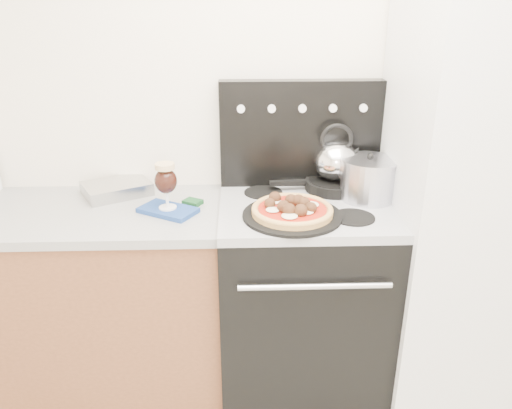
{
  "coord_description": "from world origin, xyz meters",
  "views": [
    {
      "loc": [
        -0.21,
        -0.85,
        1.77
      ],
      "look_at": [
        -0.14,
        1.05,
        0.98
      ],
      "focal_mm": 35.0,
      "sensor_mm": 36.0,
      "label": 1
    }
  ],
  "objects_px": {
    "oven_mitt": "(168,210)",
    "pizza_pan": "(292,215)",
    "stove_body": "(302,297)",
    "skillet": "(334,185)",
    "beer_glass": "(166,186)",
    "pizza": "(292,209)",
    "base_cabinet": "(71,300)",
    "fridge": "(465,198)",
    "stock_pot": "(368,180)",
    "tea_kettle": "(336,157)"
  },
  "relations": [
    {
      "from": "skillet",
      "to": "oven_mitt",
      "type": "bearing_deg",
      "value": -165.24
    },
    {
      "from": "fridge",
      "to": "pizza",
      "type": "distance_m",
      "value": 0.78
    },
    {
      "from": "pizza_pan",
      "to": "pizza",
      "type": "height_order",
      "value": "pizza"
    },
    {
      "from": "stove_body",
      "to": "pizza",
      "type": "relative_size",
      "value": 2.61
    },
    {
      "from": "fridge",
      "to": "stock_pot",
      "type": "distance_m",
      "value": 0.43
    },
    {
      "from": "stove_body",
      "to": "pizza_pan",
      "type": "height_order",
      "value": "pizza_pan"
    },
    {
      "from": "fridge",
      "to": "pizza_pan",
      "type": "distance_m",
      "value": 0.78
    },
    {
      "from": "base_cabinet",
      "to": "oven_mitt",
      "type": "height_order",
      "value": "oven_mitt"
    },
    {
      "from": "beer_glass",
      "to": "tea_kettle",
      "type": "xyz_separation_m",
      "value": [
        0.76,
        0.2,
        0.06
      ]
    },
    {
      "from": "base_cabinet",
      "to": "oven_mitt",
      "type": "bearing_deg",
      "value": -5.1
    },
    {
      "from": "pizza_pan",
      "to": "fridge",
      "type": "bearing_deg",
      "value": 7.68
    },
    {
      "from": "pizza",
      "to": "beer_glass",
      "type": "bearing_deg",
      "value": 168.35
    },
    {
      "from": "oven_mitt",
      "to": "pizza",
      "type": "xyz_separation_m",
      "value": [
        0.53,
        -0.11,
        0.05
      ]
    },
    {
      "from": "oven_mitt",
      "to": "tea_kettle",
      "type": "height_order",
      "value": "tea_kettle"
    },
    {
      "from": "beer_glass",
      "to": "skillet",
      "type": "xyz_separation_m",
      "value": [
        0.76,
        0.2,
        -0.08
      ]
    },
    {
      "from": "beer_glass",
      "to": "stock_pot",
      "type": "xyz_separation_m",
      "value": [
        0.89,
        0.08,
        -0.02
      ]
    },
    {
      "from": "oven_mitt",
      "to": "beer_glass",
      "type": "bearing_deg",
      "value": 0.0
    },
    {
      "from": "beer_glass",
      "to": "pizza",
      "type": "relative_size",
      "value": 0.62
    },
    {
      "from": "stock_pot",
      "to": "tea_kettle",
      "type": "bearing_deg",
      "value": 138.17
    },
    {
      "from": "oven_mitt",
      "to": "fridge",
      "type": "bearing_deg",
      "value": -0.23
    },
    {
      "from": "pizza",
      "to": "skillet",
      "type": "distance_m",
      "value": 0.39
    },
    {
      "from": "skillet",
      "to": "stock_pot",
      "type": "relative_size",
      "value": 1.11
    },
    {
      "from": "stove_body",
      "to": "oven_mitt",
      "type": "relative_size",
      "value": 3.6
    },
    {
      "from": "beer_glass",
      "to": "stock_pot",
      "type": "height_order",
      "value": "beer_glass"
    },
    {
      "from": "oven_mitt",
      "to": "tea_kettle",
      "type": "relative_size",
      "value": 1.08
    },
    {
      "from": "stove_body",
      "to": "oven_mitt",
      "type": "height_order",
      "value": "oven_mitt"
    },
    {
      "from": "beer_glass",
      "to": "stock_pot",
      "type": "distance_m",
      "value": 0.9
    },
    {
      "from": "base_cabinet",
      "to": "stock_pot",
      "type": "height_order",
      "value": "stock_pot"
    },
    {
      "from": "fridge",
      "to": "stock_pot",
      "type": "bearing_deg",
      "value": 167.87
    },
    {
      "from": "base_cabinet",
      "to": "oven_mitt",
      "type": "relative_size",
      "value": 5.94
    },
    {
      "from": "stove_body",
      "to": "skillet",
      "type": "height_order",
      "value": "skillet"
    },
    {
      "from": "oven_mitt",
      "to": "pizza",
      "type": "height_order",
      "value": "pizza"
    },
    {
      "from": "base_cabinet",
      "to": "fridge",
      "type": "relative_size",
      "value": 0.76
    },
    {
      "from": "oven_mitt",
      "to": "skillet",
      "type": "relative_size",
      "value": 0.9
    },
    {
      "from": "beer_glass",
      "to": "skillet",
      "type": "relative_size",
      "value": 0.77
    },
    {
      "from": "fridge",
      "to": "oven_mitt",
      "type": "xyz_separation_m",
      "value": [
        -1.3,
        0.01,
        -0.04
      ]
    },
    {
      "from": "stove_body",
      "to": "fridge",
      "type": "bearing_deg",
      "value": -2.05
    },
    {
      "from": "oven_mitt",
      "to": "skillet",
      "type": "distance_m",
      "value": 0.79
    },
    {
      "from": "pizza_pan",
      "to": "skillet",
      "type": "distance_m",
      "value": 0.39
    },
    {
      "from": "fridge",
      "to": "pizza_pan",
      "type": "xyz_separation_m",
      "value": [
        -0.77,
        -0.1,
        -0.02
      ]
    },
    {
      "from": "base_cabinet",
      "to": "skillet",
      "type": "distance_m",
      "value": 1.37
    },
    {
      "from": "beer_glass",
      "to": "skillet",
      "type": "bearing_deg",
      "value": 14.76
    },
    {
      "from": "base_cabinet",
      "to": "pizza_pan",
      "type": "bearing_deg",
      "value": -8.5
    },
    {
      "from": "pizza_pan",
      "to": "pizza",
      "type": "xyz_separation_m",
      "value": [
        0.0,
        0.0,
        0.03
      ]
    },
    {
      "from": "base_cabinet",
      "to": "oven_mitt",
      "type": "distance_m",
      "value": 0.7
    },
    {
      "from": "base_cabinet",
      "to": "pizza_pan",
      "type": "height_order",
      "value": "pizza_pan"
    },
    {
      "from": "base_cabinet",
      "to": "stove_body",
      "type": "distance_m",
      "value": 1.11
    },
    {
      "from": "pizza",
      "to": "skillet",
      "type": "height_order",
      "value": "pizza"
    },
    {
      "from": "stove_body",
      "to": "beer_glass",
      "type": "height_order",
      "value": "beer_glass"
    },
    {
      "from": "oven_mitt",
      "to": "pizza_pan",
      "type": "relative_size",
      "value": 0.59
    }
  ]
}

